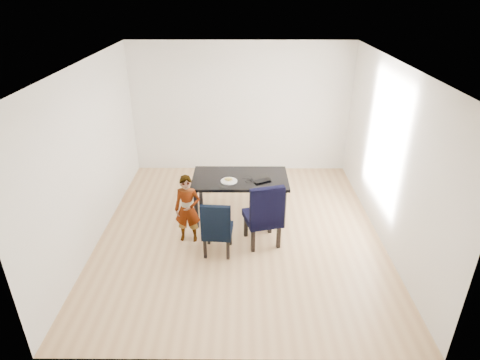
{
  "coord_description": "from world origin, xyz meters",
  "views": [
    {
      "loc": [
        0.04,
        -5.54,
        3.7
      ],
      "look_at": [
        0.0,
        0.2,
        0.85
      ],
      "focal_mm": 30.0,
      "sensor_mm": 36.0,
      "label": 1
    }
  ],
  "objects_px": {
    "chair_left": "(218,226)",
    "chair_right": "(262,213)",
    "child": "(188,209)",
    "dining_table": "(240,197)",
    "plate": "(229,181)",
    "laptop": "(261,180)"
  },
  "relations": [
    {
      "from": "dining_table",
      "to": "laptop",
      "type": "distance_m",
      "value": 0.53
    },
    {
      "from": "dining_table",
      "to": "laptop",
      "type": "height_order",
      "value": "laptop"
    },
    {
      "from": "chair_right",
      "to": "child",
      "type": "xyz_separation_m",
      "value": [
        -1.15,
        0.06,
        0.02
      ]
    },
    {
      "from": "dining_table",
      "to": "chair_right",
      "type": "relative_size",
      "value": 1.5
    },
    {
      "from": "dining_table",
      "to": "laptop",
      "type": "bearing_deg",
      "value": -17.24
    },
    {
      "from": "plate",
      "to": "chair_left",
      "type": "bearing_deg",
      "value": -99.34
    },
    {
      "from": "chair_left",
      "to": "plate",
      "type": "distance_m",
      "value": 0.94
    },
    {
      "from": "chair_left",
      "to": "plate",
      "type": "height_order",
      "value": "chair_left"
    },
    {
      "from": "chair_left",
      "to": "chair_right",
      "type": "xyz_separation_m",
      "value": [
        0.67,
        0.25,
        0.09
      ]
    },
    {
      "from": "dining_table",
      "to": "child",
      "type": "xyz_separation_m",
      "value": [
        -0.81,
        -0.72,
        0.18
      ]
    },
    {
      "from": "child",
      "to": "plate",
      "type": "xyz_separation_m",
      "value": [
        0.62,
        0.57,
        0.2
      ]
    },
    {
      "from": "chair_right",
      "to": "child",
      "type": "bearing_deg",
      "value": 162.64
    },
    {
      "from": "chair_left",
      "to": "child",
      "type": "height_order",
      "value": "child"
    },
    {
      "from": "child",
      "to": "plate",
      "type": "relative_size",
      "value": 4.07
    },
    {
      "from": "chair_right",
      "to": "chair_left",
      "type": "bearing_deg",
      "value": -173.76
    },
    {
      "from": "chair_left",
      "to": "child",
      "type": "bearing_deg",
      "value": 150.88
    },
    {
      "from": "laptop",
      "to": "chair_right",
      "type": "bearing_deg",
      "value": 61.28
    },
    {
      "from": "dining_table",
      "to": "chair_left",
      "type": "distance_m",
      "value": 1.09
    },
    {
      "from": "chair_right",
      "to": "dining_table",
      "type": "bearing_deg",
      "value": 99.34
    },
    {
      "from": "child",
      "to": "laptop",
      "type": "bearing_deg",
      "value": 31.33
    },
    {
      "from": "chair_right",
      "to": "child",
      "type": "relative_size",
      "value": 0.96
    },
    {
      "from": "plate",
      "to": "laptop",
      "type": "distance_m",
      "value": 0.54
    }
  ]
}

